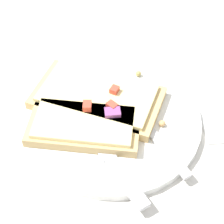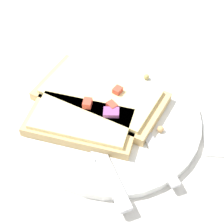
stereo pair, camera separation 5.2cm
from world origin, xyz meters
name	(u,v)px [view 2 (the right image)]	position (x,y,z in m)	size (l,w,h in m)	color
ground_plane	(112,122)	(0.00, 0.00, 0.00)	(4.00, 4.00, 0.00)	beige
plate	(112,119)	(0.00, 0.00, 0.01)	(0.25, 0.25, 0.01)	white
fork	(137,119)	(0.04, 0.00, 0.01)	(0.11, 0.20, 0.01)	silver
knife	(99,153)	(-0.01, -0.07, 0.01)	(0.11, 0.20, 0.01)	silver
pizza_slice_main	(101,95)	(-0.02, 0.03, 0.02)	(0.21, 0.16, 0.03)	tan
pizza_slice_corner	(82,122)	(-0.04, -0.02, 0.02)	(0.16, 0.10, 0.03)	tan
crumb_scatter	(123,111)	(0.02, 0.01, 0.02)	(0.11, 0.11, 0.01)	tan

